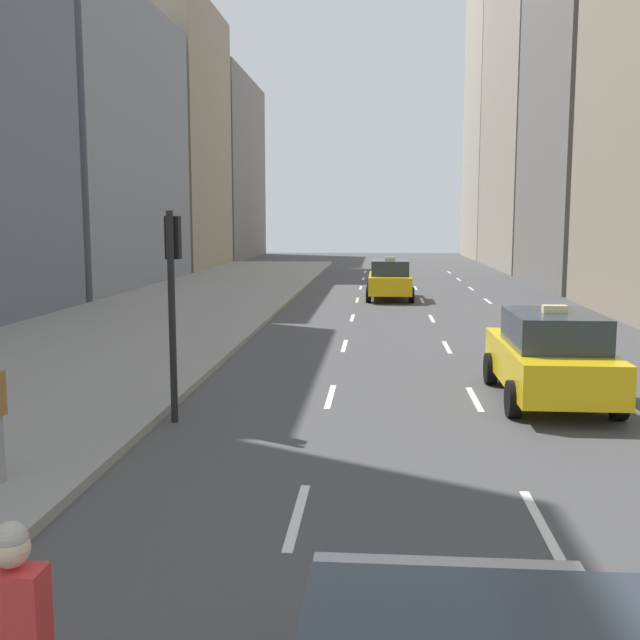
{
  "coord_description": "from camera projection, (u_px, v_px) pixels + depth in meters",
  "views": [
    {
      "loc": [
        0.72,
        -0.33,
        3.44
      ],
      "look_at": [
        -0.34,
        13.13,
        1.64
      ],
      "focal_mm": 42.0,
      "sensor_mm": 36.0,
      "label": 1
    }
  ],
  "objects": [
    {
      "name": "taxi_second",
      "position": [
        390.0,
        279.0,
        32.68
      ],
      "size": [
        2.02,
        4.4,
        1.87
      ],
      "color": "yellow",
      "rests_on": "ground"
    },
    {
      "name": "lane_markings",
      "position": [
        438.0,
        331.0,
        23.36
      ],
      "size": [
        5.72,
        56.0,
        0.01
      ],
      "color": "white",
      "rests_on": "ground"
    },
    {
      "name": "traffic_light_pole",
      "position": [
        173.0,
        282.0,
        12.63
      ],
      "size": [
        0.24,
        0.42,
        3.6
      ],
      "color": "black",
      "rests_on": "ground"
    },
    {
      "name": "building_row_left",
      "position": [
        82.0,
        109.0,
        36.92
      ],
      "size": [
        6.0,
        77.28,
        21.57
      ],
      "color": "gray",
      "rests_on": "ground"
    },
    {
      "name": "building_row_right",
      "position": [
        609.0,
        25.0,
        37.19
      ],
      "size": [
        6.0,
        77.9,
        34.23
      ],
      "color": "slate",
      "rests_on": "ground"
    },
    {
      "name": "sidewalk_left",
      "position": [
        172.0,
        311.0,
        28.06
      ],
      "size": [
        8.0,
        66.0,
        0.15
      ],
      "primitive_type": "cube",
      "color": "gray",
      "rests_on": "ground"
    },
    {
      "name": "taxi_lead",
      "position": [
        550.0,
        356.0,
        14.25
      ],
      "size": [
        2.02,
        4.4,
        1.87
      ],
      "color": "yellow",
      "rests_on": "ground"
    }
  ]
}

